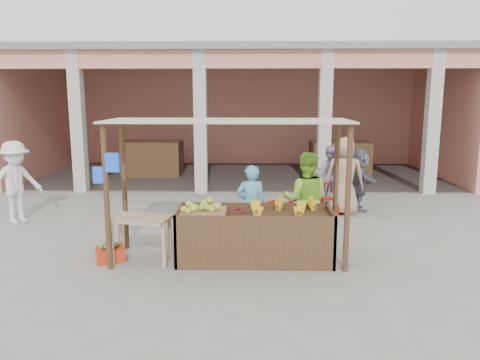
{
  "coord_description": "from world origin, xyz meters",
  "views": [
    {
      "loc": [
        0.43,
        -7.62,
        2.79
      ],
      "look_at": [
        0.22,
        1.2,
        1.18
      ],
      "focal_mm": 35.0,
      "sensor_mm": 36.0,
      "label": 1
    }
  ],
  "objects_px": {
    "vendor_blue": "(251,202)",
    "motorcycle": "(300,203)",
    "fruit_stall": "(255,238)",
    "side_table": "(141,225)",
    "vendor_green": "(306,197)",
    "red_crate": "(110,254)"
  },
  "relations": [
    {
      "from": "fruit_stall",
      "to": "vendor_green",
      "type": "bearing_deg",
      "value": 41.57
    },
    {
      "from": "side_table",
      "to": "vendor_blue",
      "type": "bearing_deg",
      "value": 38.51
    },
    {
      "from": "fruit_stall",
      "to": "vendor_blue",
      "type": "relative_size",
      "value": 1.6
    },
    {
      "from": "vendor_green",
      "to": "motorcycle",
      "type": "height_order",
      "value": "vendor_green"
    },
    {
      "from": "side_table",
      "to": "motorcycle",
      "type": "relative_size",
      "value": 0.54
    },
    {
      "from": "red_crate",
      "to": "vendor_green",
      "type": "xyz_separation_m",
      "value": [
        3.4,
        0.94,
        0.81
      ]
    },
    {
      "from": "vendor_blue",
      "to": "motorcycle",
      "type": "xyz_separation_m",
      "value": [
        1.04,
        1.22,
        -0.3
      ]
    },
    {
      "from": "fruit_stall",
      "to": "vendor_blue",
      "type": "distance_m",
      "value": 0.96
    },
    {
      "from": "red_crate",
      "to": "vendor_blue",
      "type": "relative_size",
      "value": 0.28
    },
    {
      "from": "red_crate",
      "to": "vendor_green",
      "type": "distance_m",
      "value": 3.62
    },
    {
      "from": "red_crate",
      "to": "vendor_blue",
      "type": "bearing_deg",
      "value": -0.8
    },
    {
      "from": "red_crate",
      "to": "vendor_green",
      "type": "bearing_deg",
      "value": -7.32
    },
    {
      "from": "vendor_green",
      "to": "vendor_blue",
      "type": "bearing_deg",
      "value": 8.65
    },
    {
      "from": "side_table",
      "to": "motorcycle",
      "type": "bearing_deg",
      "value": 48.03
    },
    {
      "from": "side_table",
      "to": "vendor_blue",
      "type": "distance_m",
      "value": 2.09
    },
    {
      "from": "side_table",
      "to": "vendor_green",
      "type": "xyz_separation_m",
      "value": [
        2.85,
        0.94,
        0.29
      ]
    },
    {
      "from": "red_crate",
      "to": "vendor_blue",
      "type": "distance_m",
      "value": 2.67
    },
    {
      "from": "fruit_stall",
      "to": "side_table",
      "type": "xyz_separation_m",
      "value": [
        -1.91,
        -0.1,
        0.24
      ]
    },
    {
      "from": "side_table",
      "to": "motorcycle",
      "type": "xyz_separation_m",
      "value": [
        2.88,
        2.19,
        -0.12
      ]
    },
    {
      "from": "red_crate",
      "to": "motorcycle",
      "type": "distance_m",
      "value": 4.08
    },
    {
      "from": "vendor_blue",
      "to": "fruit_stall",
      "type": "bearing_deg",
      "value": 87.03
    },
    {
      "from": "fruit_stall",
      "to": "motorcycle",
      "type": "bearing_deg",
      "value": 64.91
    }
  ]
}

